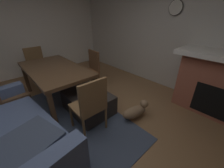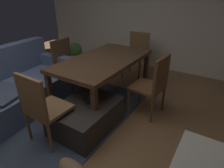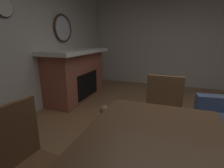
{
  "view_description": "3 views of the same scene",
  "coord_description": "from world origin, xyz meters",
  "views": [
    {
      "loc": [
        -1.41,
        0.57,
        1.69
      ],
      "look_at": [
        0.01,
        -0.72,
        0.7
      ],
      "focal_mm": 21.63,
      "sensor_mm": 36.0,
      "label": 1
    },
    {
      "loc": [
        -1.13,
        -1.96,
        1.72
      ],
      "look_at": [
        0.54,
        -0.91,
        0.75
      ],
      "focal_mm": 30.37,
      "sensor_mm": 36.0,
      "label": 2
    },
    {
      "loc": [
        2.01,
        -0.21,
        1.36
      ],
      "look_at": [
        0.19,
        -0.88,
        0.85
      ],
      "focal_mm": 26.96,
      "sensor_mm": 36.0,
      "label": 3
    }
  ],
  "objects": [
    {
      "name": "dining_chair_east",
      "position": [
        2.55,
        -0.28,
        0.52
      ],
      "size": [
        0.46,
        0.46,
        0.93
      ],
      "color": "brown",
      "rests_on": "ground"
    },
    {
      "name": "dining_table",
      "position": [
        1.27,
        -0.29,
        0.67
      ],
      "size": [
        1.76,
        0.95,
        0.74
      ],
      "color": "#513823",
      "rests_on": "ground"
    },
    {
      "name": "dining_chair_south",
      "position": [
        1.27,
        -1.15,
        0.52
      ],
      "size": [
        0.47,
        0.47,
        0.93
      ],
      "color": "brown",
      "rests_on": "ground"
    },
    {
      "name": "couch",
      "position": [
        0.33,
        0.79,
        0.31
      ],
      "size": [
        2.03,
        1.2,
        0.92
      ],
      "color": "#4C5B7F",
      "rests_on": "ground"
    },
    {
      "name": "ottoman_coffee_table",
      "position": [
        0.48,
        -0.53,
        0.19
      ],
      "size": [
        0.91,
        0.68,
        0.37
      ],
      "primitive_type": "cube",
      "color": "#2D2826",
      "rests_on": "ground"
    },
    {
      "name": "dining_chair_north",
      "position": [
        1.28,
        0.58,
        0.52
      ],
      "size": [
        0.44,
        0.44,
        0.93
      ],
      "color": "#513823",
      "rests_on": "ground"
    },
    {
      "name": "wall_right_window_side",
      "position": [
        3.29,
        0.0,
        1.44
      ],
      "size": [
        0.12,
        5.74,
        2.87
      ],
      "primitive_type": "cube",
      "color": "white",
      "rests_on": "ground"
    },
    {
      "name": "dining_chair_west",
      "position": [
        0.0,
        -0.28,
        0.52
      ],
      "size": [
        0.45,
        0.45,
        0.93
      ],
      "color": "brown",
      "rests_on": "ground"
    },
    {
      "name": "floor",
      "position": [
        0.0,
        0.0,
        0.0
      ],
      "size": [
        7.89,
        7.89,
        0.0
      ],
      "primitive_type": "plane",
      "color": "olive"
    },
    {
      "name": "tv_remote",
      "position": [
        0.54,
        -0.5,
        0.39
      ],
      "size": [
        0.12,
        0.17,
        0.02
      ],
      "primitive_type": "cube",
      "rotation": [
        0.0,
        0.0,
        -0.47
      ],
      "color": "black",
      "rests_on": "ottoman_coffee_table"
    },
    {
      "name": "small_dog",
      "position": [
        -0.28,
        -1.03,
        0.17
      ],
      "size": [
        0.31,
        0.53,
        0.28
      ],
      "color": "#8C6B4C",
      "rests_on": "ground"
    },
    {
      "name": "wall_clock",
      "position": [
        0.08,
        -2.58,
        1.82
      ],
      "size": [
        0.31,
        0.03,
        0.31
      ],
      "color": "silver"
    },
    {
      "name": "wall_back_fireplace_side",
      "position": [
        0.0,
        -2.67,
        1.44
      ],
      "size": [
        6.98,
        0.12,
        2.87
      ],
      "primitive_type": "cube",
      "color": "beige",
      "rests_on": "ground"
    },
    {
      "name": "area_rug",
      "position": [
        0.48,
        0.1,
        0.01
      ],
      "size": [
        2.6,
        2.0,
        0.01
      ],
      "primitive_type": "cube",
      "color": "#3D475B",
      "rests_on": "ground"
    }
  ]
}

